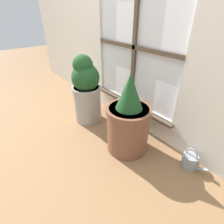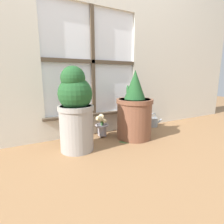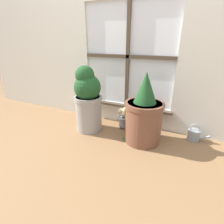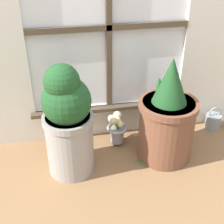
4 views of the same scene
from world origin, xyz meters
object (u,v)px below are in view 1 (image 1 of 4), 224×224
(flower_vase, at_px, (122,115))
(watering_can, at_px, (190,161))
(potted_plant_left, at_px, (86,90))
(potted_plant_right, at_px, (128,121))

(flower_vase, relative_size, watering_can, 1.15)
(flower_vase, height_order, watering_can, flower_vase)
(watering_can, bearing_deg, potted_plant_left, -166.89)
(potted_plant_right, relative_size, flower_vase, 2.85)
(potted_plant_right, height_order, watering_can, potted_plant_right)
(potted_plant_left, height_order, flower_vase, potted_plant_left)
(potted_plant_right, xyz_separation_m, watering_can, (0.46, 0.23, -0.22))
(potted_plant_left, relative_size, watering_can, 3.39)
(flower_vase, bearing_deg, potted_plant_right, -32.64)
(flower_vase, distance_m, watering_can, 0.74)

